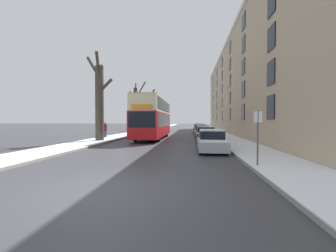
# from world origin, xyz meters

# --- Properties ---
(ground_plane) EXTENTS (320.00, 320.00, 0.00)m
(ground_plane) POSITION_xyz_m (0.00, 0.00, 0.00)
(ground_plane) COLOR #38383D
(sidewalk_left) EXTENTS (2.87, 130.00, 0.16)m
(sidewalk_left) POSITION_xyz_m (-6.19, 53.00, 0.08)
(sidewalk_left) COLOR gray
(sidewalk_left) RESTS_ON ground
(sidewalk_right) EXTENTS (2.87, 130.00, 0.16)m
(sidewalk_right) POSITION_xyz_m (6.19, 53.00, 0.08)
(sidewalk_right) COLOR gray
(sidewalk_right) RESTS_ON ground
(terrace_facade_right) EXTENTS (9.10, 53.83, 14.08)m
(terrace_facade_right) POSITION_xyz_m (12.12, 29.02, 7.05)
(terrace_facade_right) COLOR tan
(terrace_facade_right) RESTS_ON ground
(bare_tree_left_0) EXTENTS (2.64, 2.10, 7.89)m
(bare_tree_left_0) POSITION_xyz_m (-5.91, 13.67, 3.83)
(bare_tree_left_0) COLOR #423A30
(bare_tree_left_0) RESTS_ON ground
(bare_tree_left_1) EXTENTS (2.41, 3.24, 7.77)m
(bare_tree_left_1) POSITION_xyz_m (-5.81, 26.81, 3.82)
(bare_tree_left_1) COLOR #423A30
(bare_tree_left_1) RESTS_ON ground
(bare_tree_left_2) EXTENTS (1.47, 3.05, 8.62)m
(bare_tree_left_2) POSITION_xyz_m (-5.85, 39.67, 4.18)
(bare_tree_left_2) COLOR #423A30
(bare_tree_left_2) RESTS_ON ground
(double_decker_bus) EXTENTS (2.54, 11.51, 4.29)m
(double_decker_bus) POSITION_xyz_m (-1.65, 17.83, 2.42)
(double_decker_bus) COLOR red
(double_decker_bus) RESTS_ON ground
(parked_car_0) EXTENTS (1.69, 3.92, 1.39)m
(parked_car_0) POSITION_xyz_m (3.68, 8.13, 0.64)
(parked_car_0) COLOR #9EA3AD
(parked_car_0) RESTS_ON ground
(parked_car_1) EXTENTS (1.69, 4.40, 1.43)m
(parked_car_1) POSITION_xyz_m (3.68, 14.18, 0.67)
(parked_car_1) COLOR #474C56
(parked_car_1) RESTS_ON ground
(parked_car_2) EXTENTS (1.71, 4.53, 1.42)m
(parked_car_2) POSITION_xyz_m (3.68, 20.81, 0.65)
(parked_car_2) COLOR slate
(parked_car_2) RESTS_ON ground
(parked_car_3) EXTENTS (1.77, 4.35, 1.45)m
(parked_car_3) POSITION_xyz_m (3.68, 26.14, 0.68)
(parked_car_3) COLOR maroon
(parked_car_3) RESTS_ON ground
(parked_car_4) EXTENTS (1.84, 4.28, 1.50)m
(parked_car_4) POSITION_xyz_m (3.68, 31.49, 0.69)
(parked_car_4) COLOR #474C56
(parked_car_4) RESTS_ON ground
(pedestrian_left_sidewalk) EXTENTS (0.39, 0.39, 1.78)m
(pedestrian_left_sidewalk) POSITION_xyz_m (-6.82, 17.29, 0.98)
(pedestrian_left_sidewalk) COLOR navy
(pedestrian_left_sidewalk) RESTS_ON ground
(street_sign_post) EXTENTS (0.32, 0.07, 2.33)m
(street_sign_post) POSITION_xyz_m (5.05, 3.17, 1.35)
(street_sign_post) COLOR #4C4F54
(street_sign_post) RESTS_ON ground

